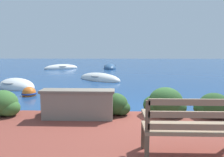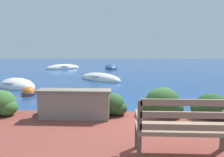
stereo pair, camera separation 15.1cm
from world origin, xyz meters
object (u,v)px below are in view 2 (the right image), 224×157
Objects in this scene: rowboat_nearest at (17,86)px; rowboat_mid at (100,79)px; rowboat_far at (63,68)px; rowboat_outer at (111,68)px; park_bench at (185,126)px; mooring_buoy at (29,93)px.

rowboat_nearest is 0.81× the size of rowboat_mid.
rowboat_nearest is 4.65m from rowboat_mid.
rowboat_far is 1.25× the size of rowboat_outer.
rowboat_outer reaches higher than rowboat_far.
park_bench is 2.42× the size of mooring_buoy.
rowboat_nearest is 10.23m from rowboat_far.
mooring_buoy is (2.06, -11.82, 0.03)m from rowboat_far.
rowboat_outer is (0.31, 7.94, 0.01)m from rowboat_mid.
rowboat_mid is 1.12× the size of rowboat_outer.
rowboat_outer reaches higher than mooring_buoy.
rowboat_nearest is 11.41m from rowboat_outer.
rowboat_outer is at bearing 77.38° from mooring_buoy.
mooring_buoy is at bearing -112.64° from rowboat_far.
park_bench reaches higher than rowboat_outer.
park_bench is 8.89m from rowboat_nearest.
park_bench reaches higher than rowboat_mid.
rowboat_far is 12.00m from mooring_buoy.
mooring_buoy is (-2.75, -12.27, 0.02)m from rowboat_outer.
park_bench is 17.30m from rowboat_outer.
rowboat_nearest is 2.10m from mooring_buoy.
park_bench is at bearing -46.51° from mooring_buoy.
rowboat_nearest is at bearing 137.54° from park_bench.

